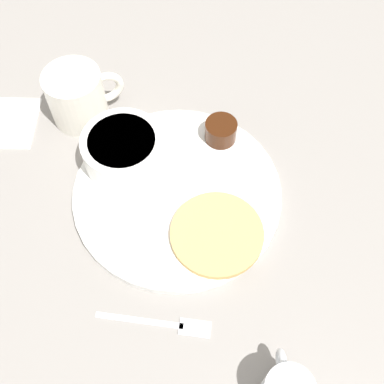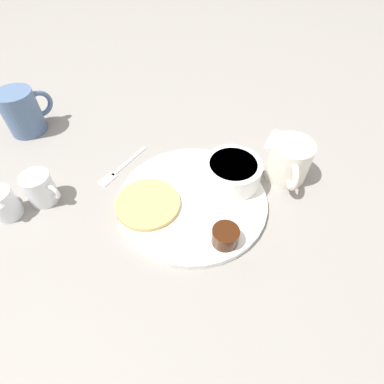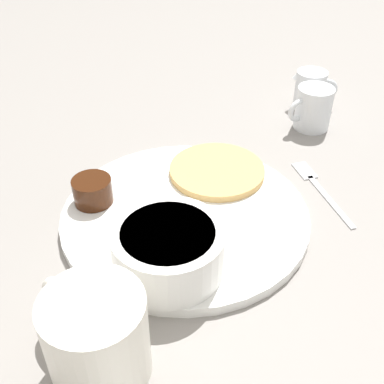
{
  "view_description": "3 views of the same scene",
  "coord_description": "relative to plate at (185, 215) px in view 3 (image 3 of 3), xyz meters",
  "views": [
    {
      "loc": [
        0.33,
        -0.05,
        0.58
      ],
      "look_at": [
        0.02,
        0.02,
        0.03
      ],
      "focal_mm": 45.0,
      "sensor_mm": 36.0,
      "label": 1
    },
    {
      "loc": [
        -0.09,
        0.35,
        0.45
      ],
      "look_at": [
        0.0,
        -0.0,
        0.02
      ],
      "focal_mm": 28.0,
      "sensor_mm": 36.0,
      "label": 2
    },
    {
      "loc": [
        -0.24,
        -0.35,
        0.37
      ],
      "look_at": [
        -0.0,
        -0.02,
        0.05
      ],
      "focal_mm": 45.0,
      "sensor_mm": 36.0,
      "label": 3
    }
  ],
  "objects": [
    {
      "name": "bowl",
      "position": [
        -0.06,
        -0.06,
        0.03
      ],
      "size": [
        0.11,
        0.11,
        0.05
      ],
      "color": "white",
      "rests_on": "plate"
    },
    {
      "name": "ground_plane",
      "position": [
        0.0,
        0.0,
        -0.01
      ],
      "size": [
        4.0,
        4.0,
        0.0
      ],
      "primitive_type": "plane",
      "color": "gray"
    },
    {
      "name": "fork",
      "position": [
        0.17,
        -0.04,
        -0.0
      ],
      "size": [
        0.06,
        0.14,
        0.0
      ],
      "color": "silver",
      "rests_on": "ground_plane"
    },
    {
      "name": "creamer_pitcher_far",
      "position": [
        0.33,
        0.11,
        0.03
      ],
      "size": [
        0.06,
        0.06,
        0.06
      ],
      "color": "white",
      "rests_on": "ground_plane"
    },
    {
      "name": "creamer_pitcher_near",
      "position": [
        0.28,
        0.07,
        0.03
      ],
      "size": [
        0.08,
        0.05,
        0.07
      ],
      "color": "white",
      "rests_on": "ground_plane"
    },
    {
      "name": "pancake_stack",
      "position": [
        0.08,
        0.04,
        0.01
      ],
      "size": [
        0.12,
        0.12,
        0.01
      ],
      "color": "tan",
      "rests_on": "plate"
    },
    {
      "name": "butter_ramekin",
      "position": [
        -0.09,
        -0.06,
        0.02
      ],
      "size": [
        0.05,
        0.05,
        0.04
      ],
      "color": "white",
      "rests_on": "plate"
    },
    {
      "name": "plate",
      "position": [
        0.0,
        0.0,
        0.0
      ],
      "size": [
        0.29,
        0.29,
        0.01
      ],
      "color": "white",
      "rests_on": "ground_plane"
    },
    {
      "name": "coffee_mug",
      "position": [
        -0.17,
        -0.12,
        0.04
      ],
      "size": [
        0.08,
        0.11,
        0.08
      ],
      "color": "silver",
      "rests_on": "ground_plane"
    },
    {
      "name": "syrup_cup",
      "position": [
        -0.08,
        0.08,
        0.02
      ],
      "size": [
        0.05,
        0.05,
        0.03
      ],
      "color": "#38190A",
      "rests_on": "plate"
    }
  ]
}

